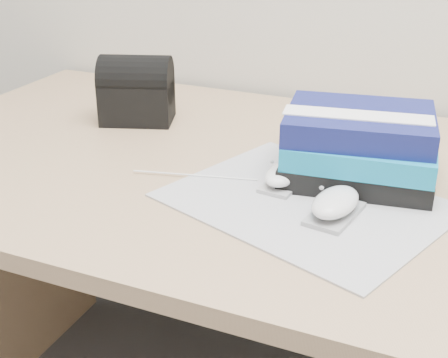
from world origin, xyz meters
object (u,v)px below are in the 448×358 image
at_px(mouse_front, 335,204).
at_px(mouse_rear, 284,175).
at_px(desk, 314,274).
at_px(book_stack, 359,147).
at_px(pouch, 137,90).

bearing_deg(mouse_front, mouse_rear, 145.21).
height_order(desk, book_stack, book_stack).
bearing_deg(pouch, book_stack, -12.30).
relative_size(mouse_front, book_stack, 0.43).
xyz_separation_m(mouse_rear, mouse_front, (0.10, -0.07, 0.00)).
xyz_separation_m(desk, book_stack, (0.07, -0.05, 0.29)).
bearing_deg(pouch, mouse_front, -27.73).
xyz_separation_m(mouse_front, book_stack, (-0.00, 0.15, 0.04)).
bearing_deg(book_stack, desk, 147.89).
distance_m(desk, mouse_front, 0.33).
relative_size(mouse_rear, pouch, 0.60).
height_order(mouse_rear, pouch, pouch).
bearing_deg(mouse_front, pouch, 152.27).
height_order(mouse_rear, book_stack, book_stack).
height_order(desk, mouse_front, mouse_front).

